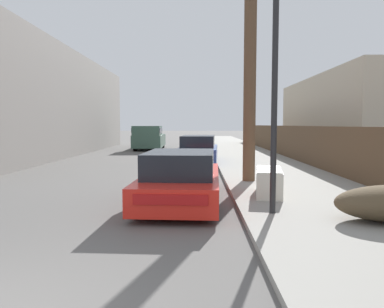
{
  "coord_description": "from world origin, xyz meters",
  "views": [
    {
      "loc": [
        2.32,
        -2.79,
        1.9
      ],
      "look_at": [
        2.16,
        7.69,
        1.07
      ],
      "focal_mm": 35.0,
      "sensor_mm": 36.0,
      "label": 1
    }
  ],
  "objects_px": {
    "car_parked_mid": "(198,151)",
    "utility_pole": "(250,40)",
    "parked_sports_car_red": "(181,179)",
    "discarded_fridge": "(269,182)",
    "street_lamp": "(275,66)",
    "pickup_truck": "(149,138)"
  },
  "relations": [
    {
      "from": "pickup_truck",
      "to": "car_parked_mid",
      "type": "bearing_deg",
      "value": 108.3
    },
    {
      "from": "pickup_truck",
      "to": "street_lamp",
      "type": "height_order",
      "value": "street_lamp"
    },
    {
      "from": "pickup_truck",
      "to": "street_lamp",
      "type": "relative_size",
      "value": 1.12
    },
    {
      "from": "parked_sports_car_red",
      "to": "car_parked_mid",
      "type": "distance_m",
      "value": 8.81
    },
    {
      "from": "street_lamp",
      "to": "car_parked_mid",
      "type": "bearing_deg",
      "value": 98.14
    },
    {
      "from": "utility_pole",
      "to": "car_parked_mid",
      "type": "bearing_deg",
      "value": 104.87
    },
    {
      "from": "parked_sports_car_red",
      "to": "street_lamp",
      "type": "xyz_separation_m",
      "value": [
        1.9,
        -1.53,
        2.45
      ]
    },
    {
      "from": "parked_sports_car_red",
      "to": "utility_pole",
      "type": "bearing_deg",
      "value": 57.29
    },
    {
      "from": "discarded_fridge",
      "to": "car_parked_mid",
      "type": "height_order",
      "value": "car_parked_mid"
    },
    {
      "from": "car_parked_mid",
      "to": "utility_pole",
      "type": "distance_m",
      "value": 7.29
    },
    {
      "from": "pickup_truck",
      "to": "street_lamp",
      "type": "distance_m",
      "value": 21.47
    },
    {
      "from": "utility_pole",
      "to": "street_lamp",
      "type": "height_order",
      "value": "utility_pole"
    },
    {
      "from": "parked_sports_car_red",
      "to": "utility_pole",
      "type": "height_order",
      "value": "utility_pole"
    },
    {
      "from": "discarded_fridge",
      "to": "street_lamp",
      "type": "height_order",
      "value": "street_lamp"
    },
    {
      "from": "discarded_fridge",
      "to": "pickup_truck",
      "type": "height_order",
      "value": "pickup_truck"
    },
    {
      "from": "car_parked_mid",
      "to": "pickup_truck",
      "type": "height_order",
      "value": "pickup_truck"
    },
    {
      "from": "car_parked_mid",
      "to": "utility_pole",
      "type": "bearing_deg",
      "value": -71.59
    },
    {
      "from": "discarded_fridge",
      "to": "car_parked_mid",
      "type": "xyz_separation_m",
      "value": [
        -1.77,
        8.38,
        0.19
      ]
    },
    {
      "from": "discarded_fridge",
      "to": "pickup_truck",
      "type": "xyz_separation_m",
      "value": [
        -5.48,
        18.77,
        0.45
      ]
    },
    {
      "from": "discarded_fridge",
      "to": "parked_sports_car_red",
      "type": "bearing_deg",
      "value": -160.04
    },
    {
      "from": "car_parked_mid",
      "to": "discarded_fridge",
      "type": "bearing_deg",
      "value": -74.54
    },
    {
      "from": "discarded_fridge",
      "to": "street_lamp",
      "type": "xyz_separation_m",
      "value": [
        -0.29,
        -1.95,
        2.58
      ]
    }
  ]
}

